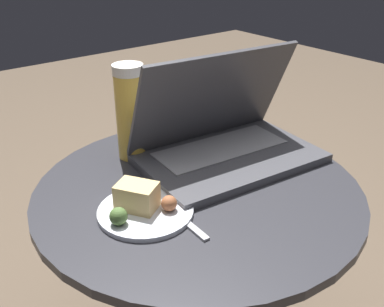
{
  "coord_description": "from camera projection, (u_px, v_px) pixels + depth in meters",
  "views": [
    {
      "loc": [
        -0.48,
        -0.58,
        0.99
      ],
      "look_at": [
        -0.01,
        0.01,
        0.61
      ],
      "focal_mm": 42.0,
      "sensor_mm": 36.0,
      "label": 1
    }
  ],
  "objects": [
    {
      "name": "laptop",
      "position": [
        224.0,
        138.0,
        0.97
      ],
      "size": [
        0.4,
        0.28,
        0.24
      ],
      "color": "#47474C",
      "rests_on": "table"
    },
    {
      "name": "snack_plate",
      "position": [
        142.0,
        206.0,
        0.79
      ],
      "size": [
        0.17,
        0.17,
        0.06
      ],
      "color": "silver",
      "rests_on": "table"
    },
    {
      "name": "beer_glass",
      "position": [
        130.0,
        112.0,
        0.95
      ],
      "size": [
        0.06,
        0.06,
        0.21
      ],
      "color": "gold",
      "rests_on": "table"
    },
    {
      "name": "table",
      "position": [
        198.0,
        249.0,
        0.95
      ],
      "size": [
        0.64,
        0.64,
        0.54
      ],
      "color": "#515156",
      "rests_on": "ground_plane"
    },
    {
      "name": "fork",
      "position": [
        171.0,
        210.0,
        0.8
      ],
      "size": [
        0.03,
        0.18,
        0.0
      ],
      "color": "#B2B2B7",
      "rests_on": "table"
    }
  ]
}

